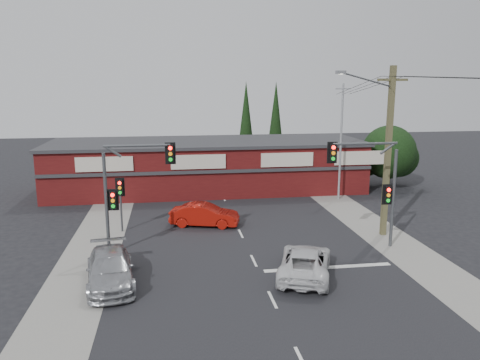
{
  "coord_description": "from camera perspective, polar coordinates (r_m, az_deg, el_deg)",
  "views": [
    {
      "loc": [
        -4.09,
        -22.51,
        9.0
      ],
      "look_at": [
        -0.26,
        3.0,
        3.66
      ],
      "focal_mm": 35.0,
      "sensor_mm": 36.0,
      "label": 1
    }
  ],
  "objects": [
    {
      "name": "silver_suv",
      "position": [
        22.4,
        -15.56,
        -10.42
      ],
      "size": [
        2.73,
        5.27,
        1.46
      ],
      "primitive_type": "imported",
      "rotation": [
        0.0,
        0.0,
        0.14
      ],
      "color": "#A5A7AA",
      "rests_on": "ground"
    },
    {
      "name": "ground",
      "position": [
        24.58,
        1.66,
        -9.78
      ],
      "size": [
        120.0,
        120.0,
        0.0
      ],
      "primitive_type": "plane",
      "color": "black",
      "rests_on": "ground"
    },
    {
      "name": "traffic_mast_right",
      "position": [
        26.43,
        16.13,
        0.21
      ],
      "size": [
        3.96,
        0.27,
        5.97
      ],
      "color": "#47494C",
      "rests_on": "ground"
    },
    {
      "name": "verge_left",
      "position": [
        29.28,
        -16.89,
        -6.71
      ],
      "size": [
        3.0,
        70.0,
        0.02
      ],
      "primitive_type": "cube",
      "color": "gray",
      "rests_on": "ground"
    },
    {
      "name": "utility_pole",
      "position": [
        28.6,
        17.39,
        3.93
      ],
      "size": [
        4.38,
        0.59,
        10.0
      ],
      "color": "brown",
      "rests_on": "ground"
    },
    {
      "name": "steel_pole",
      "position": [
        37.16,
        12.2,
        4.8
      ],
      "size": [
        1.2,
        0.16,
        9.0
      ],
      "color": "gray",
      "rests_on": "ground"
    },
    {
      "name": "stop_line",
      "position": [
        24.08,
        10.67,
        -10.43
      ],
      "size": [
        6.5,
        0.35,
        0.01
      ],
      "primitive_type": "cube",
      "color": "silver",
      "rests_on": "ground"
    },
    {
      "name": "conifer_far",
      "position": [
        49.88,
        4.37,
        7.62
      ],
      "size": [
        1.8,
        1.8,
        9.25
      ],
      "color": "#2D2116",
      "rests_on": "ground"
    },
    {
      "name": "power_lines",
      "position": [
        23.65,
        24.0,
        10.81
      ],
      "size": [
        2.01,
        29.0,
        1.22
      ],
      "color": "black",
      "rests_on": "ground"
    },
    {
      "name": "conifer_near",
      "position": [
        47.26,
        0.74,
        7.43
      ],
      "size": [
        1.8,
        1.8,
        9.25
      ],
      "color": "#2D2116",
      "rests_on": "ground"
    },
    {
      "name": "lane_dashes",
      "position": [
        28.68,
        0.09,
        -6.56
      ],
      "size": [
        0.12,
        46.44,
        0.01
      ],
      "color": "silver",
      "rests_on": "ground"
    },
    {
      "name": "red_sedan",
      "position": [
        30.18,
        -4.34,
        -4.26
      ],
      "size": [
        4.63,
        2.63,
        1.44
      ],
      "primitive_type": "imported",
      "rotation": [
        0.0,
        0.0,
        1.3
      ],
      "color": "#9E1209",
      "rests_on": "ground"
    },
    {
      "name": "road_strip",
      "position": [
        29.23,
        -0.08,
        -6.22
      ],
      "size": [
        14.0,
        70.0,
        0.01
      ],
      "primitive_type": "cube",
      "color": "black",
      "rests_on": "ground"
    },
    {
      "name": "white_suv",
      "position": [
        22.72,
        7.92,
        -9.87
      ],
      "size": [
        3.86,
        5.48,
        1.39
      ],
      "primitive_type": "imported",
      "rotation": [
        0.0,
        0.0,
        2.8
      ],
      "color": "silver",
      "rests_on": "ground"
    },
    {
      "name": "shop_building",
      "position": [
        40.21,
        -4.0,
        1.84
      ],
      "size": [
        27.3,
        8.4,
        4.22
      ],
      "color": "#440D0E",
      "rests_on": "ground"
    },
    {
      "name": "verge_right",
      "position": [
        31.56,
        15.44,
        -5.29
      ],
      "size": [
        3.0,
        70.0,
        0.02
      ],
      "primitive_type": "cube",
      "color": "gray",
      "rests_on": "ground"
    },
    {
      "name": "tree_cluster",
      "position": [
        42.78,
        17.63,
        2.95
      ],
      "size": [
        5.9,
        5.1,
        5.5
      ],
      "color": "#2D2116",
      "rests_on": "ground"
    },
    {
      "name": "traffic_mast_left",
      "position": [
        25.14,
        -13.69,
        -0.27
      ],
      "size": [
        3.77,
        0.27,
        5.97
      ],
      "color": "#47494C",
      "rests_on": "ground"
    },
    {
      "name": "pedestal_signal",
      "position": [
        29.43,
        -14.38,
        -1.62
      ],
      "size": [
        0.55,
        0.27,
        3.38
      ],
      "color": "#47494C",
      "rests_on": "ground"
    }
  ]
}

